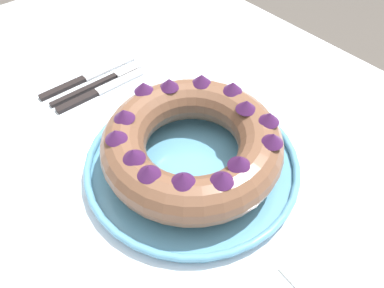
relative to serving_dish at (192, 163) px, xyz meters
The scene contains 7 objects.
dining_table 0.11m from the serving_dish, 131.88° to the left, with size 1.49×0.94×0.77m.
serving_dish is the anchor object (origin of this frame).
bundt_cake 0.05m from the serving_dish, 81.87° to the left, with size 0.29×0.29×0.09m.
fork 0.29m from the serving_dish, behind, with size 0.02×0.21×0.01m.
serving_knife 0.33m from the serving_dish, behind, with size 0.02×0.22×0.01m.
cake_knife 0.27m from the serving_dish, behind, with size 0.02×0.20×0.01m.
napkin 0.28m from the serving_dish, ahead, with size 0.12×0.09×0.00m, color white.
Camera 1 is at (0.32, -0.27, 1.26)m, focal length 35.00 mm.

